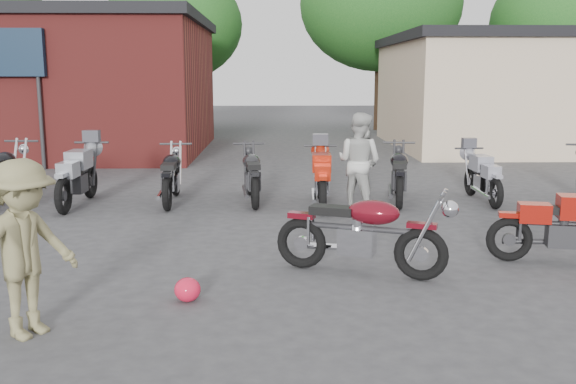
{
  "coord_description": "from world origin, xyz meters",
  "views": [
    {
      "loc": [
        -0.67,
        -6.87,
        2.44
      ],
      "look_at": [
        -0.49,
        1.55,
        0.9
      ],
      "focal_mm": 40.0,
      "sensor_mm": 36.0,
      "label": 1
    }
  ],
  "objects_px": {
    "person_tan": "(25,249)",
    "row_bike_6": "(483,174)",
    "row_bike_5": "(399,171)",
    "person_light": "(359,162)",
    "row_bike_1": "(77,173)",
    "row_bike_3": "(252,172)",
    "row_bike_4": "(322,175)",
    "sportbike": "(569,223)",
    "row_bike_2": "(171,173)",
    "helmet": "(188,290)",
    "vintage_motorcycle": "(363,227)",
    "row_bike_0": "(2,171)"
  },
  "relations": [
    {
      "from": "person_tan",
      "to": "row_bike_6",
      "type": "xyz_separation_m",
      "value": [
        6.37,
        6.38,
        -0.31
      ]
    },
    {
      "from": "row_bike_5",
      "to": "person_tan",
      "type": "bearing_deg",
      "value": 153.4
    },
    {
      "from": "person_light",
      "to": "row_bike_1",
      "type": "xyz_separation_m",
      "value": [
        -5.25,
        0.52,
        -0.27
      ]
    },
    {
      "from": "row_bike_3",
      "to": "row_bike_4",
      "type": "relative_size",
      "value": 1.0
    },
    {
      "from": "sportbike",
      "to": "person_light",
      "type": "relative_size",
      "value": 1.07
    },
    {
      "from": "row_bike_1",
      "to": "row_bike_2",
      "type": "relative_size",
      "value": 1.05
    },
    {
      "from": "person_light",
      "to": "person_tan",
      "type": "xyz_separation_m",
      "value": [
        -3.87,
        -5.67,
        -0.05
      ]
    },
    {
      "from": "person_tan",
      "to": "row_bike_4",
      "type": "relative_size",
      "value": 0.83
    },
    {
      "from": "person_light",
      "to": "person_tan",
      "type": "relative_size",
      "value": 1.05
    },
    {
      "from": "helmet",
      "to": "row_bike_4",
      "type": "height_order",
      "value": "row_bike_4"
    },
    {
      "from": "row_bike_5",
      "to": "helmet",
      "type": "bearing_deg",
      "value": 158.49
    },
    {
      "from": "row_bike_6",
      "to": "helmet",
      "type": "bearing_deg",
      "value": 135.54
    },
    {
      "from": "helmet",
      "to": "person_tan",
      "type": "xyz_separation_m",
      "value": [
        -1.37,
        -0.89,
        0.71
      ]
    },
    {
      "from": "row_bike_4",
      "to": "row_bike_5",
      "type": "distance_m",
      "value": 1.59
    },
    {
      "from": "sportbike",
      "to": "row_bike_2",
      "type": "xyz_separation_m",
      "value": [
        -5.79,
        4.22,
        0.04
      ]
    },
    {
      "from": "sportbike",
      "to": "row_bike_4",
      "type": "distance_m",
      "value": 4.82
    },
    {
      "from": "helmet",
      "to": "person_tan",
      "type": "bearing_deg",
      "value": -147.01
    },
    {
      "from": "sportbike",
      "to": "helmet",
      "type": "distance_m",
      "value": 4.96
    },
    {
      "from": "person_tan",
      "to": "vintage_motorcycle",
      "type": "bearing_deg",
      "value": -28.81
    },
    {
      "from": "sportbike",
      "to": "person_tan",
      "type": "xyz_separation_m",
      "value": [
        -6.15,
        -2.19,
        0.29
      ]
    },
    {
      "from": "person_tan",
      "to": "row_bike_3",
      "type": "relative_size",
      "value": 0.83
    },
    {
      "from": "sportbike",
      "to": "helmet",
      "type": "relative_size",
      "value": 6.57
    },
    {
      "from": "row_bike_2",
      "to": "row_bike_4",
      "type": "relative_size",
      "value": 1.0
    },
    {
      "from": "person_light",
      "to": "row_bike_3",
      "type": "bearing_deg",
      "value": 14.42
    },
    {
      "from": "vintage_motorcycle",
      "to": "helmet",
      "type": "relative_size",
      "value": 7.19
    },
    {
      "from": "row_bike_1",
      "to": "row_bike_5",
      "type": "distance_m",
      "value": 6.13
    },
    {
      "from": "row_bike_0",
      "to": "vintage_motorcycle",
      "type": "bearing_deg",
      "value": -124.1
    },
    {
      "from": "row_bike_0",
      "to": "row_bike_5",
      "type": "xyz_separation_m",
      "value": [
        7.63,
        0.02,
        -0.03
      ]
    },
    {
      "from": "row_bike_4",
      "to": "row_bike_6",
      "type": "distance_m",
      "value": 3.18
    },
    {
      "from": "vintage_motorcycle",
      "to": "row_bike_1",
      "type": "xyz_separation_m",
      "value": [
        -4.79,
        4.38,
        0.02
      ]
    },
    {
      "from": "sportbike",
      "to": "row_bike_3",
      "type": "height_order",
      "value": "row_bike_3"
    },
    {
      "from": "row_bike_3",
      "to": "row_bike_5",
      "type": "xyz_separation_m",
      "value": [
        2.85,
        -0.05,
        0.01
      ]
    },
    {
      "from": "sportbike",
      "to": "person_light",
      "type": "distance_m",
      "value": 4.17
    },
    {
      "from": "sportbike",
      "to": "vintage_motorcycle",
      "type": "bearing_deg",
      "value": -160.55
    },
    {
      "from": "row_bike_3",
      "to": "row_bike_6",
      "type": "distance_m",
      "value": 4.48
    },
    {
      "from": "row_bike_5",
      "to": "row_bike_1",
      "type": "bearing_deg",
      "value": 102.09
    },
    {
      "from": "row_bike_0",
      "to": "row_bike_3",
      "type": "relative_size",
      "value": 1.06
    },
    {
      "from": "row_bike_3",
      "to": "row_bike_2",
      "type": "bearing_deg",
      "value": 86.7
    },
    {
      "from": "row_bike_0",
      "to": "person_light",
      "type": "bearing_deg",
      "value": -94.2
    },
    {
      "from": "vintage_motorcycle",
      "to": "row_bike_5",
      "type": "xyz_separation_m",
      "value": [
        1.34,
        4.62,
        -0.0
      ]
    },
    {
      "from": "vintage_motorcycle",
      "to": "row_bike_1",
      "type": "distance_m",
      "value": 6.5
    },
    {
      "from": "person_tan",
      "to": "row_bike_1",
      "type": "xyz_separation_m",
      "value": [
        -1.38,
        6.19,
        -0.22
      ]
    },
    {
      "from": "row_bike_1",
      "to": "row_bike_0",
      "type": "bearing_deg",
      "value": 83.17
    },
    {
      "from": "helmet",
      "to": "row_bike_3",
      "type": "relative_size",
      "value": 0.14
    },
    {
      "from": "row_bike_2",
      "to": "row_bike_3",
      "type": "xyz_separation_m",
      "value": [
        1.55,
        0.07,
        -0.0
      ]
    },
    {
      "from": "row_bike_2",
      "to": "row_bike_4",
      "type": "distance_m",
      "value": 2.89
    },
    {
      "from": "sportbike",
      "to": "row_bike_6",
      "type": "relative_size",
      "value": 1.02
    },
    {
      "from": "person_light",
      "to": "row_bike_1",
      "type": "distance_m",
      "value": 5.28
    },
    {
      "from": "helmet",
      "to": "row_bike_6",
      "type": "height_order",
      "value": "row_bike_6"
    },
    {
      "from": "row_bike_4",
      "to": "row_bike_6",
      "type": "bearing_deg",
      "value": -80.91
    }
  ]
}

